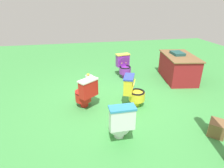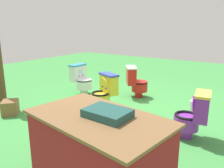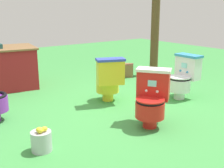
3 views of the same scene
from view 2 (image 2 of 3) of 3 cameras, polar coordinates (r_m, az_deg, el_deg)
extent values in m
plane|color=#429947|center=(4.83, 3.26, -5.66)|extent=(14.00, 14.00, 0.00)
cylinder|color=white|center=(5.71, -6.93, -1.81)|extent=(0.18, 0.18, 0.14)
cylinder|color=white|center=(5.65, -6.83, -0.19)|extent=(0.37, 0.37, 0.20)
torus|color=black|center=(5.62, -6.86, 0.91)|extent=(0.36, 0.36, 0.04)
cylinder|color=#338CBF|center=(5.63, -6.85, 0.40)|extent=(0.24, 0.24, 0.01)
cube|color=white|center=(5.72, -8.44, 2.66)|extent=(0.19, 0.41, 0.37)
cube|color=#338CBF|center=(5.68, -8.51, 4.67)|extent=(0.22, 0.44, 0.04)
cube|color=#8CE0E5|center=(5.64, -7.69, 3.05)|extent=(0.01, 0.11, 0.08)
cylinder|color=white|center=(5.62, -6.87, 1.13)|extent=(0.36, 0.36, 0.02)
sphere|color=#338CBF|center=(5.71, -7.17, 2.18)|extent=(0.04, 0.04, 0.04)
sphere|color=#338CBF|center=(5.61, -8.10, 1.92)|extent=(0.04, 0.04, 0.04)
cylinder|color=yellow|center=(4.63, -2.66, -5.64)|extent=(0.24, 0.24, 0.14)
cylinder|color=yellow|center=(4.57, -2.90, -3.69)|extent=(0.48, 0.48, 0.20)
torus|color=black|center=(4.53, -2.91, -2.34)|extent=(0.46, 0.46, 0.04)
cylinder|color=#3347B2|center=(4.55, -2.91, -2.97)|extent=(0.31, 0.31, 0.01)
cube|color=yellow|center=(4.59, -0.79, -0.12)|extent=(0.45, 0.33, 0.37)
cube|color=#3347B2|center=(4.54, -0.80, 2.36)|extent=(0.48, 0.36, 0.04)
cube|color=#8CE0E5|center=(4.53, -1.87, 0.32)|extent=(0.10, 0.05, 0.08)
cylinder|color=yellow|center=(4.54, -1.85, -0.48)|extent=(0.36, 0.22, 0.35)
sphere|color=#3347B2|center=(4.49, -1.43, -1.11)|extent=(0.04, 0.04, 0.04)
sphere|color=#3347B2|center=(4.61, -2.36, -0.72)|extent=(0.04, 0.04, 0.04)
cylinder|color=purple|center=(3.75, 17.87, -11.41)|extent=(0.21, 0.21, 0.14)
cylinder|color=purple|center=(3.68, 17.76, -8.99)|extent=(0.43, 0.43, 0.20)
torus|color=black|center=(3.64, 17.90, -7.37)|extent=(0.41, 0.41, 0.04)
cylinder|color=#EACC4C|center=(3.66, 17.83, -8.13)|extent=(0.28, 0.28, 0.01)
cube|color=purple|center=(3.58, 21.28, -5.45)|extent=(0.26, 0.44, 0.37)
cube|color=#EACC4C|center=(3.52, 21.58, -2.33)|extent=(0.29, 0.46, 0.04)
cube|color=#8CE0E5|center=(3.57, 19.73, -4.52)|extent=(0.03, 0.11, 0.08)
cylinder|color=purple|center=(3.59, 19.66, -5.50)|extent=(0.15, 0.36, 0.35)
sphere|color=#EACC4C|center=(3.53, 19.43, -6.39)|extent=(0.04, 0.04, 0.04)
sphere|color=#EACC4C|center=(3.66, 19.63, -5.66)|extent=(0.04, 0.04, 0.04)
cylinder|color=red|center=(5.49, 6.53, -2.46)|extent=(0.25, 0.25, 0.14)
cylinder|color=red|center=(5.45, 6.79, -0.75)|extent=(0.52, 0.52, 0.20)
torus|color=black|center=(5.42, 6.82, 0.40)|extent=(0.49, 0.49, 0.04)
cylinder|color=white|center=(5.43, 6.81, -0.14)|extent=(0.34, 0.34, 0.01)
cube|color=red|center=(5.36, 4.76, 1.97)|extent=(0.40, 0.44, 0.37)
cube|color=white|center=(5.32, 4.80, 4.10)|extent=(0.43, 0.48, 0.04)
cube|color=#8CE0E5|center=(5.36, 5.84, 2.49)|extent=(0.07, 0.09, 0.08)
cylinder|color=red|center=(5.41, 6.83, 0.62)|extent=(0.50, 0.50, 0.02)
sphere|color=white|center=(5.45, 5.76, 1.62)|extent=(0.04, 0.04, 0.04)
sphere|color=white|center=(5.31, 5.96, 1.28)|extent=(0.04, 0.04, 0.04)
cube|color=maroon|center=(2.53, -3.34, -16.35)|extent=(1.51, 1.01, 0.74)
cube|color=brown|center=(2.35, -3.48, -8.28)|extent=(1.58, 1.08, 0.03)
cube|color=#23514C|center=(2.31, -1.12, -7.19)|extent=(0.45, 0.34, 0.08)
cube|color=brown|center=(4.81, -23.78, -5.31)|extent=(0.42, 0.42, 0.27)
cylinder|color=#B7B7BF|center=(4.82, 19.80, -5.20)|extent=(0.22, 0.22, 0.22)
ellipsoid|color=yellow|center=(4.81, 20.26, -3.53)|extent=(0.07, 0.05, 0.05)
ellipsoid|color=yellow|center=(4.80, 19.64, -3.49)|extent=(0.07, 0.05, 0.05)
ellipsoid|color=yellow|center=(4.77, 20.15, -3.64)|extent=(0.07, 0.05, 0.05)
camera|label=1|loc=(7.93, -19.64, 18.29)|focal=30.12mm
camera|label=3|loc=(7.13, 34.96, 10.64)|focal=46.29mm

